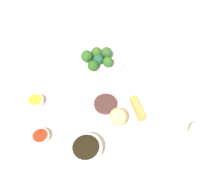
# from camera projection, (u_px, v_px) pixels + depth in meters

# --- Properties ---
(tabletop) EXTENTS (2.20, 2.20, 0.02)m
(tabletop) POSITION_uv_depth(u_px,v_px,m) (111.00, 115.00, 1.03)
(tabletop) COLOR beige
(tabletop) RESTS_ON ground
(main_plate) EXTENTS (0.25, 0.25, 0.02)m
(main_plate) POSITION_uv_depth(u_px,v_px,m) (121.00, 109.00, 1.03)
(main_plate) COLOR white
(main_plate) RESTS_ON tabletop
(rice_scoop) EXTENTS (0.07, 0.07, 0.07)m
(rice_scoop) POSITION_uv_depth(u_px,v_px,m) (119.00, 117.00, 0.95)
(rice_scoop) COLOR #CCB87B
(rice_scoop) RESTS_ON main_plate
(spring_roll) EXTENTS (0.04, 0.11, 0.03)m
(spring_roll) POSITION_uv_depth(u_px,v_px,m) (138.00, 108.00, 1.00)
(spring_roll) COLOR gold
(spring_roll) RESTS_ON main_plate
(crab_rangoon_wonton) EXTENTS (0.09, 0.09, 0.01)m
(crab_rangoon_wonton) POSITION_uv_depth(u_px,v_px,m) (124.00, 94.00, 1.05)
(crab_rangoon_wonton) COLOR beige
(crab_rangoon_wonton) RESTS_ON main_plate
(stir_fry_heap) EXTENTS (0.09, 0.09, 0.02)m
(stir_fry_heap) POSITION_uv_depth(u_px,v_px,m) (106.00, 104.00, 1.02)
(stir_fry_heap) COLOR #4A2B27
(stir_fry_heap) RESTS_ON main_plate
(broccoli_plate) EXTENTS (0.23, 0.23, 0.01)m
(broccoli_plate) POSITION_uv_depth(u_px,v_px,m) (99.00, 62.00, 1.19)
(broccoli_plate) COLOR white
(broccoli_plate) RESTS_ON tabletop
(broccoli_floret_0) EXTENTS (0.05, 0.05, 0.05)m
(broccoli_floret_0) POSITION_uv_depth(u_px,v_px,m) (97.00, 52.00, 1.18)
(broccoli_floret_0) COLOR #37601D
(broccoli_floret_0) RESTS_ON broccoli_plate
(broccoli_floret_1) EXTENTS (0.05, 0.05, 0.05)m
(broccoli_floret_1) POSITION_uv_depth(u_px,v_px,m) (98.00, 59.00, 1.16)
(broccoli_floret_1) COLOR #205835
(broccoli_floret_1) RESTS_ON broccoli_plate
(broccoli_floret_2) EXTENTS (0.05, 0.05, 0.05)m
(broccoli_floret_2) POSITION_uv_depth(u_px,v_px,m) (93.00, 66.00, 1.13)
(broccoli_floret_2) COLOR #275C1C
(broccoli_floret_2) RESTS_ON broccoli_plate
(broccoli_floret_3) EXTENTS (0.05, 0.05, 0.05)m
(broccoli_floret_3) POSITION_uv_depth(u_px,v_px,m) (108.00, 62.00, 1.15)
(broccoli_floret_3) COLOR #2D6520
(broccoli_floret_3) RESTS_ON broccoli_plate
(broccoli_floret_4) EXTENTS (0.05, 0.05, 0.05)m
(broccoli_floret_4) POSITION_uv_depth(u_px,v_px,m) (87.00, 56.00, 1.16)
(broccoli_floret_4) COLOR #2C6022
(broccoli_floret_4) RESTS_ON broccoli_plate
(broccoli_floret_5) EXTENTS (0.05, 0.05, 0.05)m
(broccoli_floret_5) POSITION_uv_depth(u_px,v_px,m) (107.00, 53.00, 1.18)
(broccoli_floret_5) COLOR #2F5A28
(broccoli_floret_5) RESTS_ON broccoli_plate
(soy_sauce_bowl) EXTENTS (0.12, 0.12, 0.04)m
(soy_sauce_bowl) POSITION_uv_depth(u_px,v_px,m) (86.00, 150.00, 0.90)
(soy_sauce_bowl) COLOR white
(soy_sauce_bowl) RESTS_ON tabletop
(soy_sauce_bowl_liquid) EXTENTS (0.09, 0.09, 0.00)m
(soy_sauce_bowl_liquid) POSITION_uv_depth(u_px,v_px,m) (86.00, 147.00, 0.89)
(soy_sauce_bowl_liquid) COLOR black
(soy_sauce_bowl_liquid) RESTS_ON soy_sauce_bowl
(sauce_ramekin_hot_mustard) EXTENTS (0.07, 0.07, 0.02)m
(sauce_ramekin_hot_mustard) POSITION_uv_depth(u_px,v_px,m) (36.00, 102.00, 1.04)
(sauce_ramekin_hot_mustard) COLOR white
(sauce_ramekin_hot_mustard) RESTS_ON tabletop
(sauce_ramekin_hot_mustard_liquid) EXTENTS (0.05, 0.05, 0.00)m
(sauce_ramekin_hot_mustard_liquid) POSITION_uv_depth(u_px,v_px,m) (35.00, 100.00, 1.03)
(sauce_ramekin_hot_mustard_liquid) COLOR yellow
(sauce_ramekin_hot_mustard_liquid) RESTS_ON sauce_ramekin_hot_mustard
(sauce_ramekin_sweet_and_sour) EXTENTS (0.07, 0.07, 0.02)m
(sauce_ramekin_sweet_and_sour) POSITION_uv_depth(u_px,v_px,m) (41.00, 137.00, 0.95)
(sauce_ramekin_sweet_and_sour) COLOR white
(sauce_ramekin_sweet_and_sour) RESTS_ON tabletop
(sauce_ramekin_sweet_and_sour_liquid) EXTENTS (0.05, 0.05, 0.00)m
(sauce_ramekin_sweet_and_sour_liquid) POSITION_uv_depth(u_px,v_px,m) (40.00, 135.00, 0.93)
(sauce_ramekin_sweet_and_sour_liquid) COLOR red
(sauce_ramekin_sweet_and_sour_liquid) RESTS_ON sauce_ramekin_sweet_and_sour
(teacup) EXTENTS (0.06, 0.06, 0.05)m
(teacup) POSITION_uv_depth(u_px,v_px,m) (197.00, 133.00, 0.94)
(teacup) COLOR white
(teacup) RESTS_ON tabletop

